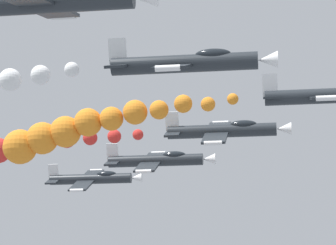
% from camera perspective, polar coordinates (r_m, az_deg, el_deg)
% --- Properties ---
extents(airplane_lead, '(9.26, 10.35, 3.35)m').
position_cam_1_polar(airplane_lead, '(56.90, 11.82, 1.96)').
color(airplane_lead, '#23282D').
extents(smoke_trail_lead, '(3.38, 18.19, 4.55)m').
position_cam_1_polar(smoke_trail_lead, '(59.23, -7.03, -0.60)').
color(smoke_trail_lead, orange).
extents(airplane_left_inner, '(8.87, 10.35, 4.23)m').
position_cam_1_polar(airplane_left_inner, '(64.52, 4.12, -0.59)').
color(airplane_left_inner, '#23282D').
extents(smoke_trail_left_inner, '(2.63, 18.19, 3.33)m').
position_cam_1_polar(smoke_trail_left_inner, '(68.90, -12.13, -2.05)').
color(smoke_trail_left_inner, red).
extents(airplane_right_inner, '(9.09, 10.35, 3.64)m').
position_cam_1_polar(airplane_right_inner, '(47.69, 1.39, 4.37)').
color(airplane_right_inner, '#23282D').
extents(airplane_left_outer, '(8.98, 10.35, 3.97)m').
position_cam_1_polar(airplane_left_outer, '(73.66, -0.79, -2.78)').
color(airplane_left_outer, '#23282D').
extents(airplane_right_outer, '(9.33, 10.35, 3.23)m').
position_cam_1_polar(airplane_right_outer, '(40.44, -8.62, 8.72)').
color(airplane_right_outer, '#23282D').
extents(airplane_trailing, '(8.90, 10.35, 4.17)m').
position_cam_1_polar(airplane_trailing, '(85.27, -5.58, -4.12)').
color(airplane_trailing, '#23282D').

